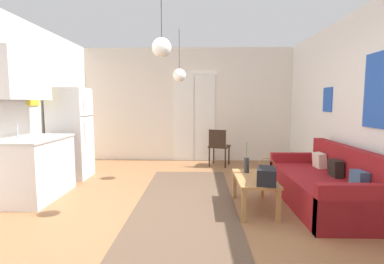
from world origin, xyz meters
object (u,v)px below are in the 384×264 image
Objects in this scene: pendant_lamp_near at (162,48)px; bamboo_vase at (246,165)px; refrigerator at (71,133)px; handbag at (266,175)px; coffee_table at (254,182)px; pendant_lamp_far at (179,75)px; accent_chair at (219,145)px; couch at (326,186)px.

bamboo_vase is at bearing 21.53° from pendant_lamp_near.
handbag is at bearing -29.23° from refrigerator.
handbag is 1.98m from pendant_lamp_near.
coffee_table is 0.35m from handbag.
pendant_lamp_far reaches higher than bamboo_vase.
refrigerator is at bearing 38.71° from accent_chair.
pendant_lamp_near reaches higher than couch.
coffee_table is 2.51× the size of handbag.
coffee_table is 0.55× the size of refrigerator.
coffee_table is 2.07m from pendant_lamp_near.
pendant_lamp_far reaches higher than coffee_table.
couch is 2.52× the size of pendant_lamp_near.
couch reaches higher than coffee_table.
coffee_table is 2.51m from accent_chair.
bamboo_vase is 0.53× the size of accent_chair.
refrigerator is 2.84m from pendant_lamp_near.
pendant_lamp_near reaches higher than coffee_table.
accent_chair is 0.89× the size of pendant_lamp_far.
bamboo_vase is 1.94m from pendant_lamp_near.
couch reaches higher than handbag.
pendant_lamp_near is (-2.19, -0.35, 1.79)m from couch.
pendant_lamp_far is at bearing 86.84° from pendant_lamp_near.
handbag is (0.08, -0.30, 0.16)m from coffee_table.
handbag is 0.45× the size of accent_chair.
bamboo_vase is at bearing 114.87° from accent_chair.
coffee_table is 2.39m from pendant_lamp_far.
pendant_lamp_far is at bearing 129.58° from bamboo_vase.
refrigerator is 2.28m from pendant_lamp_far.
couch is at bearing 9.06° from pendant_lamp_near.
bamboo_vase is 3.30m from refrigerator.
pendant_lamp_near reaches higher than refrigerator.
coffee_table is at bearing -53.59° from pendant_lamp_far.
refrigerator reaches higher than accent_chair.
bamboo_vase is at bearing 104.97° from handbag.
pendant_lamp_near reaches higher than accent_chair.
pendant_lamp_near is at bearing -170.94° from couch.
accent_chair is 3.24m from pendant_lamp_near.
refrigerator reaches higher than bamboo_vase.
pendant_lamp_far is (-0.79, -1.01, 1.42)m from accent_chair.
accent_chair is (-1.30, 2.34, 0.21)m from couch.
accent_chair is at bearing 71.80° from pendant_lamp_near.
pendant_lamp_near is 0.82× the size of pendant_lamp_far.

